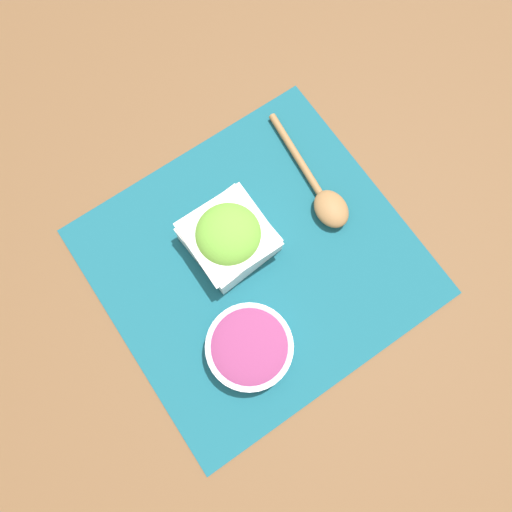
{
  "coord_description": "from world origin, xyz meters",
  "views": [
    {
      "loc": [
        -0.11,
        -0.16,
        0.77
      ],
      "look_at": [
        0.0,
        0.0,
        0.03
      ],
      "focal_mm": 35.0,
      "sensor_mm": 36.0,
      "label": 1
    }
  ],
  "objects": [
    {
      "name": "wooden_spoon",
      "position": [
        0.15,
        0.02,
        0.02
      ],
      "size": [
        0.06,
        0.23,
        0.03
      ],
      "color": "#9E7042",
      "rests_on": "placemat"
    },
    {
      "name": "onion_bowl",
      "position": [
        -0.09,
        -0.11,
        0.03
      ],
      "size": [
        0.13,
        0.13,
        0.05
      ],
      "color": "silver",
      "rests_on": "placemat"
    },
    {
      "name": "placemat",
      "position": [
        0.0,
        0.0,
        0.0
      ],
      "size": [
        0.47,
        0.45,
        0.0
      ],
      "color": "#195B6B",
      "rests_on": "ground_plane"
    },
    {
      "name": "ground_plane",
      "position": [
        0.0,
        0.0,
        0.0
      ],
      "size": [
        3.0,
        3.0,
        0.0
      ],
      "primitive_type": "plane",
      "color": "brown"
    },
    {
      "name": "lettuce_bowl",
      "position": [
        -0.02,
        0.05,
        0.04
      ],
      "size": [
        0.13,
        0.13,
        0.07
      ],
      "color": "white",
      "rests_on": "placemat"
    }
  ]
}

